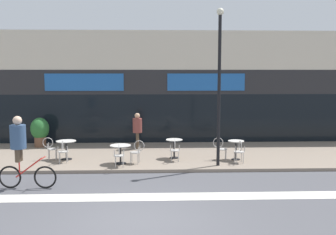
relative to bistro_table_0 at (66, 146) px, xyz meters
name	(u,v)px	position (x,y,z in m)	size (l,w,h in m)	color
ground_plane	(138,220)	(3.12, -6.29, -0.67)	(120.00, 120.00, 0.00)	#4C4C51
sidewalk_slab	(145,155)	(3.12, 0.96, -0.61)	(40.00, 5.50, 0.12)	gray
storefront_facade	(146,87)	(3.12, 5.67, 2.13)	(40.00, 4.06, 5.63)	beige
bike_lane_stripe	(140,197)	(3.12, -4.52, -0.67)	(36.00, 0.70, 0.01)	silver
bistro_table_0	(66,146)	(0.00, 0.00, 0.00)	(0.78, 0.78, 0.76)	black
bistro_table_1	(120,150)	(2.23, -0.80, -0.03)	(0.80, 0.80, 0.72)	black
bistro_table_2	(174,145)	(4.34, 0.09, 0.00)	(0.68, 0.68, 0.77)	black
bistro_table_3	(236,146)	(6.79, -0.28, -0.01)	(0.64, 0.64, 0.77)	black
cafe_chair_0_near	(63,150)	(0.01, -0.63, -0.03)	(0.45, 0.60, 0.90)	#B7B2AD
cafe_chair_0_side	(50,147)	(-0.63, -0.01, -0.03)	(0.60, 0.45, 0.90)	#B7B2AD
cafe_chair_1_near	(119,154)	(2.24, -1.43, -0.03)	(0.43, 0.59, 0.90)	#B7B2AD
cafe_chair_1_side	(137,150)	(2.86, -0.81, -0.03)	(0.60, 0.45, 0.90)	#B7B2AD
cafe_chair_2_near	(175,149)	(4.33, -0.53, -0.03)	(0.43, 0.59, 0.90)	#B7B2AD
cafe_chair_3_near	(239,150)	(6.80, -0.91, -0.03)	(0.41, 0.58, 0.90)	#B7B2AD
cafe_chair_3_side	(220,147)	(6.17, -0.28, -0.03)	(0.59, 0.43, 0.90)	#B7B2AD
planter_pot	(40,131)	(-1.83, 2.78, 0.21)	(0.85, 0.85, 1.37)	brown
lamp_post	(219,77)	(5.92, -1.21, 2.76)	(0.26, 0.26, 5.79)	black
cyclist_0	(20,146)	(-0.62, -3.51, 0.67)	(1.83, 0.53, 2.28)	black
pedestrian_near_end	(137,128)	(2.76, 2.14, 0.43)	(0.44, 0.44, 1.64)	#4C3D2D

